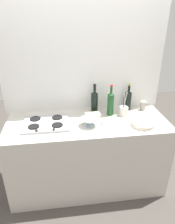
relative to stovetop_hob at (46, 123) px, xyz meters
name	(u,v)px	position (x,y,z in m)	size (l,w,h in m)	color
ground_plane	(88,182)	(0.45, 0.00, -0.91)	(6.00, 6.00, 0.00)	#47423D
counter_block	(88,154)	(0.45, 0.00, -0.46)	(1.80, 0.70, 0.90)	beige
backsplash_panel	(83,81)	(0.45, 0.38, 0.34)	(1.90, 0.06, 2.50)	white
stovetop_hob	(46,123)	(0.00, 0.00, 0.00)	(0.49, 0.39, 0.04)	#B2B2B7
plate_stack	(143,124)	(1.03, -0.17, 0.01)	(0.25, 0.25, 0.04)	silver
wine_bottle_leftmost	(111,103)	(0.74, 0.13, 0.13)	(0.08, 0.08, 0.37)	#19471E
wine_bottle_mid_left	(128,99)	(1.00, 0.27, 0.11)	(0.08, 0.08, 0.32)	black
wine_bottle_mid_right	(94,101)	(0.57, 0.23, 0.13)	(0.08, 0.08, 0.35)	black
mixing_bowl	(90,122)	(0.47, -0.09, 0.03)	(0.19, 0.19, 0.09)	silver
butter_dish	(93,115)	(0.53, 0.09, 0.01)	(0.17, 0.11, 0.05)	silver
utensil_crock	(124,110)	(0.90, 0.10, 0.05)	(0.10, 0.10, 0.31)	silver
condiment_jar_front	(143,106)	(1.18, 0.21, 0.04)	(0.07, 0.07, 0.11)	#9E998C
cutting_board	(115,123)	(0.74, -0.09, 0.00)	(0.27, 0.15, 0.02)	silver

